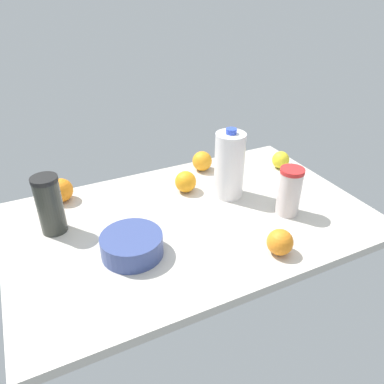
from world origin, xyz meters
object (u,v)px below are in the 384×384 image
(orange_loose, at_px, (186,182))
(tumbler_cup, at_px, (289,191))
(orange_by_jug, at_px, (202,161))
(orange_beside_bowl, at_px, (61,190))
(milk_jug, at_px, (229,165))
(orange_near_front, at_px, (280,242))
(shaker_bottle, at_px, (50,205))
(lemon_far_back, at_px, (281,160))
(mixing_bowl, at_px, (132,245))

(orange_loose, bearing_deg, tumbler_cup, 131.34)
(orange_loose, xyz_separation_m, orange_by_jug, (-0.14, -0.13, 0.00))
(orange_beside_bowl, bearing_deg, milk_jug, 157.95)
(orange_beside_bowl, distance_m, orange_near_front, 0.79)
(milk_jug, height_order, shaker_bottle, milk_jug)
(tumbler_cup, relative_size, orange_loose, 2.10)
(lemon_far_back, distance_m, orange_loose, 0.44)
(mixing_bowl, relative_size, orange_loose, 2.26)
(shaker_bottle, distance_m, orange_by_jug, 0.65)
(mixing_bowl, bearing_deg, lemon_far_back, -160.18)
(tumbler_cup, distance_m, shaker_bottle, 0.78)
(shaker_bottle, bearing_deg, tumbler_cup, 161.68)
(mixing_bowl, distance_m, tumbler_cup, 0.55)
(tumbler_cup, relative_size, shaker_bottle, 0.87)
(milk_jug, height_order, orange_by_jug, milk_jug)
(orange_beside_bowl, xyz_separation_m, orange_by_jug, (-0.57, 0.01, -0.00))
(orange_beside_bowl, bearing_deg, shaker_bottle, 73.24)
(lemon_far_back, bearing_deg, orange_near_front, 52.31)
(mixing_bowl, height_order, lemon_far_back, lemon_far_back)
(milk_jug, xyz_separation_m, shaker_bottle, (0.62, -0.05, -0.03))
(milk_jug, height_order, orange_beside_bowl, milk_jug)
(lemon_far_back, height_order, orange_beside_bowl, orange_beside_bowl)
(shaker_bottle, xyz_separation_m, orange_by_jug, (-0.62, -0.17, -0.06))
(tumbler_cup, bearing_deg, orange_loose, -48.66)
(tumbler_cup, bearing_deg, orange_by_jug, -74.49)
(mixing_bowl, distance_m, shaker_bottle, 0.30)
(orange_near_front, bearing_deg, tumbler_cup, -133.88)
(mixing_bowl, bearing_deg, shaker_bottle, -49.59)
(shaker_bottle, bearing_deg, orange_loose, -175.05)
(orange_near_front, relative_size, orange_by_jug, 0.96)
(shaker_bottle, bearing_deg, orange_by_jug, -164.62)
(lemon_far_back, distance_m, orange_beside_bowl, 0.89)
(mixing_bowl, distance_m, orange_loose, 0.40)
(mixing_bowl, distance_m, orange_beside_bowl, 0.42)
(milk_jug, bearing_deg, tumbler_cup, 121.98)
(orange_beside_bowl, bearing_deg, lemon_far_back, 171.44)
(shaker_bottle, xyz_separation_m, lemon_far_back, (-0.93, -0.05, -0.06))
(mixing_bowl, height_order, orange_by_jug, orange_by_jug)
(orange_beside_bowl, bearing_deg, orange_loose, 162.59)
(orange_beside_bowl, distance_m, orange_loose, 0.45)
(orange_beside_bowl, height_order, orange_by_jug, orange_beside_bowl)
(milk_jug, bearing_deg, lemon_far_back, -162.99)
(shaker_bottle, bearing_deg, orange_beside_bowl, -106.76)
(milk_jug, xyz_separation_m, tumbler_cup, (-0.12, 0.19, -0.04))
(lemon_far_back, distance_m, orange_near_front, 0.57)
(orange_loose, bearing_deg, orange_beside_bowl, -17.41)
(tumbler_cup, relative_size, orange_near_front, 2.17)
(orange_loose, relative_size, orange_near_front, 1.03)
(mixing_bowl, xyz_separation_m, lemon_far_back, (-0.74, -0.27, 0.00))
(milk_jug, height_order, lemon_far_back, milk_jug)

